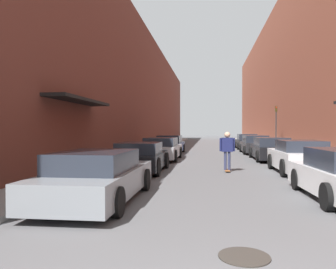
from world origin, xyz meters
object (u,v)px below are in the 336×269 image
Objects in this scene: parked_car_left_2 at (162,149)px; manhole_cover at (244,257)px; parked_car_left_3 at (170,145)px; parked_car_right_1 at (299,157)px; parked_car_right_2 at (270,149)px; parked_car_left_0 at (98,177)px; parked_car_left_1 at (140,157)px; parked_car_right_3 at (255,145)px; traffic_light at (276,123)px; skateboarder at (227,147)px; parked_car_right_4 at (247,142)px.

manhole_cover is at bearing -77.30° from parked_car_left_2.
parked_car_left_3 is 19.57m from manhole_cover.
parked_car_right_1 is 0.83× the size of parked_car_right_2.
parked_car_left_0 is 16.15m from parked_car_left_3.
parked_car_right_3 is at bearing 61.50° from parked_car_left_1.
traffic_light reaches higher than parked_car_right_2.
parked_car_left_0 is at bearing -136.57° from parked_car_right_1.
skateboarder reaches higher than parked_car_left_2.
parked_car_left_1 is 0.92× the size of parked_car_left_3.
skateboarder is at bearing 7.59° from parked_car_left_1.
parked_car_left_1 is 0.86× the size of parked_car_right_2.
parked_car_left_2 is (0.09, 5.42, 0.03)m from parked_car_left_1.
parked_car_left_3 reaches higher than parked_car_right_2.
parked_car_left_1 is at bearing -119.52° from traffic_light.
skateboarder reaches higher than parked_car_right_3.
parked_car_left_2 reaches higher than parked_car_left_1.
traffic_light reaches higher than parked_car_right_3.
skateboarder reaches higher than manhole_cover.
parked_car_right_2 is at bearing -103.10° from traffic_light.
parked_car_right_3 is at bearing 5.64° from parked_car_left_3.
parked_car_left_1 is at bearing -118.50° from parked_car_right_3.
traffic_light is at bearing 25.42° from parked_car_left_3.
parked_car_left_3 reaches higher than parked_car_left_0.
parked_car_left_0 is at bearing 135.09° from manhole_cover.
parked_car_left_0 is 21.74m from traffic_light.
parked_car_left_3 is at bearing -154.58° from traffic_light.
traffic_light is at bearing 48.29° from parked_car_left_2.
parked_car_right_4 reaches higher than manhole_cover.
parked_car_right_1 is 10.87m from parked_car_right_3.
parked_car_right_4 is (0.05, 5.69, 0.01)m from parked_car_right_3.
parked_car_left_0 is at bearing -112.04° from traffic_light.
parked_car_left_3 is at bearing 143.61° from parked_car_right_2.
parked_car_right_3 is at bearing 44.07° from parked_car_left_2.
parked_car_right_1 is at bearing 3.36° from parked_car_left_1.
manhole_cover is at bearing -101.57° from parked_car_right_2.
traffic_light is (2.00, 8.58, 1.68)m from parked_car_right_2.
parked_car_left_2 is at bearing 102.70° from manhole_cover.
skateboarder reaches higher than parked_car_right_2.
parked_car_right_1 is at bearing 43.43° from parked_car_left_0.
parked_car_right_1 is at bearing -97.69° from traffic_light.
parked_car_right_4 is 2.61× the size of skateboarder.
parked_car_left_3 is 1.27× the size of traffic_light.
skateboarder is 0.46× the size of traffic_light.
traffic_light reaches higher than parked_car_left_2.
traffic_light is (2.15, 3.34, 1.67)m from parked_car_right_3.
parked_car_right_4 is at bearing 90.51° from parked_car_right_2.
parked_car_left_3 is at bearing 90.23° from parked_car_left_1.
skateboarder is (-2.57, -10.77, 0.37)m from parked_car_right_3.
skateboarder is at bearing -55.18° from parked_car_left_2.
parked_car_right_4 reaches higher than parked_car_left_1.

